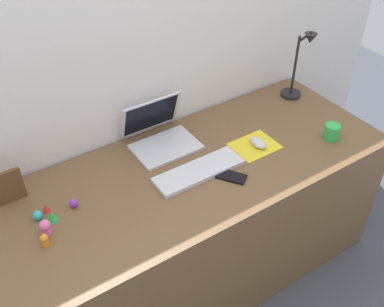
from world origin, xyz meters
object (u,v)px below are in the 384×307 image
at_px(coffee_mug, 332,132).
at_px(toy_figurine_purple, 74,203).
at_px(desk_lamp, 299,67).
at_px(toy_figurine_orange, 45,240).
at_px(toy_figurine_red, 46,208).
at_px(toy_figurine_pink, 46,227).
at_px(toy_figurine_cyan, 38,215).
at_px(keyboard, 198,171).
at_px(picture_frame, 8,187).
at_px(laptop, 159,133).
at_px(cell_phone, 231,176).
at_px(toy_figurine_green, 52,216).
at_px(mouse, 258,143).

xyz_separation_m(coffee_mug, toy_figurine_purple, (-1.20, 0.24, -0.02)).
distance_m(desk_lamp, coffee_mug, 0.41).
relative_size(toy_figurine_orange, toy_figurine_red, 1.42).
bearing_deg(toy_figurine_red, desk_lamp, 3.47).
distance_m(toy_figurine_pink, toy_figurine_cyan, 0.09).
distance_m(keyboard, picture_frame, 0.78).
xyz_separation_m(keyboard, picture_frame, (-0.72, 0.28, 0.06)).
xyz_separation_m(laptop, picture_frame, (-0.70, -0.01, 0.02)).
distance_m(coffee_mug, toy_figurine_orange, 1.37).
distance_m(picture_frame, toy_figurine_orange, 0.30).
bearing_deg(toy_figurine_orange, toy_figurine_purple, 38.44).
height_order(keyboard, toy_figurine_orange, toy_figurine_orange).
xyz_separation_m(desk_lamp, toy_figurine_red, (-1.41, -0.09, -0.17)).
bearing_deg(toy_figurine_pink, toy_figurine_cyan, 91.54).
bearing_deg(toy_figurine_red, toy_figurine_orange, -110.05).
height_order(toy_figurine_pink, toy_figurine_purple, toy_figurine_pink).
height_order(cell_phone, toy_figurine_purple, toy_figurine_purple).
distance_m(desk_lamp, toy_figurine_pink, 1.47).
xyz_separation_m(toy_figurine_red, toy_figurine_cyan, (-0.04, -0.02, 0.00)).
height_order(toy_figurine_red, toy_figurine_purple, same).
height_order(coffee_mug, toy_figurine_pink, coffee_mug).
bearing_deg(desk_lamp, toy_figurine_green, -174.00).
height_order(coffee_mug, toy_figurine_red, coffee_mug).
xyz_separation_m(laptop, toy_figurine_pink, (-0.64, -0.26, -0.02)).
xyz_separation_m(mouse, toy_figurine_green, (-0.97, 0.07, 0.00)).
relative_size(desk_lamp, toy_figurine_cyan, 9.83).
bearing_deg(keyboard, toy_figurine_purple, 168.78).
distance_m(toy_figurine_orange, toy_figurine_green, 0.12).
distance_m(coffee_mug, toy_figurine_green, 1.32).
relative_size(keyboard, toy_figurine_cyan, 10.28).
distance_m(picture_frame, toy_figurine_pink, 0.26).
bearing_deg(keyboard, toy_figurine_pink, 177.71).
bearing_deg(desk_lamp, cell_phone, -154.25).
relative_size(desk_lamp, toy_figurine_purple, 10.59).
bearing_deg(toy_figurine_purple, cell_phone, -18.09).
height_order(mouse, picture_frame, picture_frame).
bearing_deg(mouse, toy_figurine_cyan, 173.53).
height_order(laptop, picture_frame, laptop).
bearing_deg(cell_phone, toy_figurine_pink, 135.68).
xyz_separation_m(keyboard, mouse, (0.34, 0.00, 0.01)).
height_order(keyboard, toy_figurine_purple, toy_figurine_purple).
bearing_deg(desk_lamp, picture_frame, 178.13).
relative_size(toy_figurine_cyan, toy_figurine_purple, 1.08).
relative_size(mouse, desk_lamp, 0.24).
relative_size(toy_figurine_orange, toy_figurine_green, 1.06).
relative_size(toy_figurine_pink, toy_figurine_red, 1.81).
distance_m(laptop, toy_figurine_red, 0.62).
height_order(toy_figurine_orange, toy_figurine_green, toy_figurine_orange).
bearing_deg(keyboard, laptop, 95.16).
bearing_deg(picture_frame, keyboard, -20.84).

